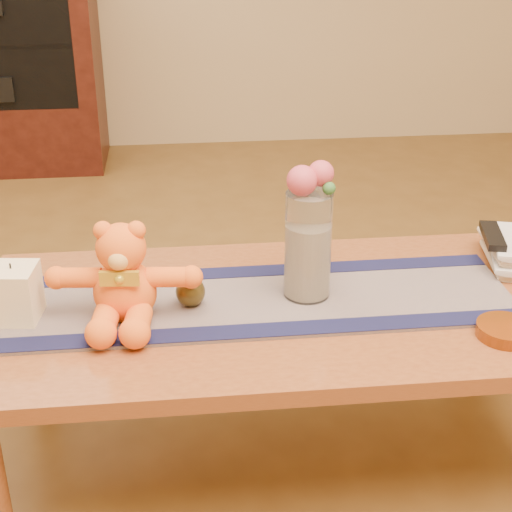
{
  "coord_description": "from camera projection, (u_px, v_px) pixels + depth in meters",
  "views": [
    {
      "loc": [
        -0.22,
        -1.57,
        1.34
      ],
      "look_at": [
        -0.05,
        0.0,
        0.58
      ],
      "focal_mm": 53.69,
      "sensor_mm": 36.0,
      "label": 1
    }
  ],
  "objects": [
    {
      "name": "blue_flower_back",
      "position": [
        312.0,
        176.0,
        1.75
      ],
      "size": [
        0.04,
        0.04,
        0.04
      ],
      "primitive_type": "sphere",
      "color": "#48619D",
      "rests_on": "glass_vase"
    },
    {
      "name": "runner_border_far",
      "position": [
        255.0,
        271.0,
        1.95
      ],
      "size": [
        1.2,
        0.07,
        0.0
      ],
      "primitive_type": "cube",
      "rotation": [
        0.0,
        0.0,
        0.0
      ],
      "color": "#121437",
      "rests_on": "persian_runner"
    },
    {
      "name": "blue_flower_side",
      "position": [
        295.0,
        182.0,
        1.74
      ],
      "size": [
        0.04,
        0.04,
        0.04
      ],
      "primitive_type": "sphere",
      "color": "#48619D",
      "rests_on": "glass_vase"
    },
    {
      "name": "pillar_candle",
      "position": [
        14.0,
        293.0,
        1.72
      ],
      "size": [
        0.12,
        0.12,
        0.12
      ],
      "primitive_type": "cube",
      "rotation": [
        0.0,
        0.0,
        -0.12
      ],
      "color": "#FEEDBB",
      "rests_on": "persian_runner"
    },
    {
      "name": "bronze_ball",
      "position": [
        190.0,
        292.0,
        1.78
      ],
      "size": [
        0.09,
        0.09,
        0.07
      ],
      "primitive_type": "sphere",
      "rotation": [
        0.0,
        0.0,
        0.4
      ],
      "color": "#473C17",
      "rests_on": "persian_runner"
    },
    {
      "name": "leaf_sprig",
      "position": [
        329.0,
        188.0,
        1.71
      ],
      "size": [
        0.03,
        0.03,
        0.03
      ],
      "primitive_type": "sphere",
      "color": "#33662D",
      "rests_on": "glass_vase"
    },
    {
      "name": "floor",
      "position": [
        275.0,
        454.0,
        2.01
      ],
      "size": [
        5.5,
        5.5,
        0.0
      ],
      "primitive_type": "plane",
      "color": "brown",
      "rests_on": "ground"
    },
    {
      "name": "book_top",
      "position": [
        493.0,
        241.0,
        1.98
      ],
      "size": [
        0.22,
        0.26,
        0.02
      ],
      "primitive_type": "imported",
      "rotation": [
        0.0,
        0.0,
        -0.27
      ],
      "color": "beige",
      "rests_on": "book_upper"
    },
    {
      "name": "amber_dish",
      "position": [
        506.0,
        331.0,
        1.68
      ],
      "size": [
        0.16,
        0.16,
        0.03
      ],
      "primitive_type": "cylinder",
      "rotation": [
        0.0,
        0.0,
        -0.3
      ],
      "color": "#BF5914",
      "rests_on": "coffee_table_top"
    },
    {
      "name": "glass_vase",
      "position": [
        308.0,
        245.0,
        1.79
      ],
      "size": [
        0.11,
        0.11,
        0.26
      ],
      "primitive_type": "cylinder",
      "color": "silver",
      "rests_on": "persian_runner"
    },
    {
      "name": "persian_runner",
      "position": [
        262.0,
        300.0,
        1.83
      ],
      "size": [
        1.2,
        0.36,
        0.01
      ],
      "primitive_type": "cube",
      "rotation": [
        0.0,
        0.0,
        0.0
      ],
      "color": "#16193F",
      "rests_on": "coffee_table_top"
    },
    {
      "name": "coffee_table_top",
      "position": [
        277.0,
        312.0,
        1.82
      ],
      "size": [
        1.4,
        0.7,
        0.04
      ],
      "primitive_type": "cube",
      "color": "brown",
      "rests_on": "floor"
    },
    {
      "name": "table_leg_br",
      "position": [
        479.0,
        317.0,
        2.24
      ],
      "size": [
        0.07,
        0.07,
        0.41
      ],
      "primitive_type": "cylinder",
      "color": "brown",
      "rests_on": "floor"
    },
    {
      "name": "tv_remote",
      "position": [
        493.0,
        236.0,
        1.97
      ],
      "size": [
        0.08,
        0.17,
        0.02
      ],
      "primitive_type": "cube",
      "rotation": [
        0.0,
        0.0,
        -0.22
      ],
      "color": "black",
      "rests_on": "book_top"
    },
    {
      "name": "book_upper",
      "position": [
        488.0,
        246.0,
        1.99
      ],
      "size": [
        0.19,
        0.24,
        0.02
      ],
      "primitive_type": "imported",
      "rotation": [
        0.0,
        0.0,
        -0.12
      ],
      "color": "beige",
      "rests_on": "book_lower"
    },
    {
      "name": "table_leg_bl",
      "position": [
        33.0,
        343.0,
        2.12
      ],
      "size": [
        0.07,
        0.07,
        0.41
      ],
      "primitive_type": "cylinder",
      "color": "brown",
      "rests_on": "floor"
    },
    {
      "name": "candle_wick",
      "position": [
        10.0,
        266.0,
        1.69
      ],
      "size": [
        0.0,
        0.0,
        0.01
      ],
      "primitive_type": "cylinder",
      "rotation": [
        0.0,
        0.0,
        -0.12
      ],
      "color": "black",
      "rests_on": "pillar_candle"
    },
    {
      "name": "rose_right",
      "position": [
        321.0,
        173.0,
        1.72
      ],
      "size": [
        0.06,
        0.06,
        0.06
      ],
      "primitive_type": "sphere",
      "color": "#BF4353",
      "rests_on": "glass_vase"
    },
    {
      "name": "book_bottom",
      "position": [
        488.0,
        260.0,
        2.01
      ],
      "size": [
        0.2,
        0.25,
        0.02
      ],
      "primitive_type": "imported",
      "rotation": [
        0.0,
        0.0,
        -0.17
      ],
      "color": "beige",
      "rests_on": "coffee_table_top"
    },
    {
      "name": "teddy_bear",
      "position": [
        123.0,
        272.0,
        1.71
      ],
      "size": [
        0.35,
        0.3,
        0.22
      ],
      "primitive_type": null,
      "rotation": [
        0.0,
        0.0,
        -0.09
      ],
      "color": "orange",
      "rests_on": "persian_runner"
    },
    {
      "name": "potpourri_fill",
      "position": [
        307.0,
        260.0,
        1.8
      ],
      "size": [
        0.09,
        0.09,
        0.18
      ],
      "primitive_type": "cylinder",
      "color": "beige",
      "rests_on": "glass_vase"
    },
    {
      "name": "book_lower",
      "position": [
        491.0,
        254.0,
        2.0
      ],
      "size": [
        0.22,
        0.26,
        0.02
      ],
      "primitive_type": "imported",
      "rotation": [
        0.0,
        0.0,
        -0.31
      ],
      "color": "beige",
      "rests_on": "book_bottom"
    },
    {
      "name": "rose_left",
      "position": [
        302.0,
        181.0,
        1.7
      ],
      "size": [
        0.07,
        0.07,
        0.07
      ],
      "primitive_type": "sphere",
      "color": "#BF4353",
      "rests_on": "glass_vase"
    },
    {
      "name": "runner_border_near",
      "position": [
        270.0,
        330.0,
        1.69
      ],
      "size": [
        1.2,
        0.07,
        0.0
      ],
      "primitive_type": "cube",
      "rotation": [
        0.0,
        0.0,
        0.0
      ],
      "color": "#121437",
      "rests_on": "persian_runner"
    }
  ]
}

